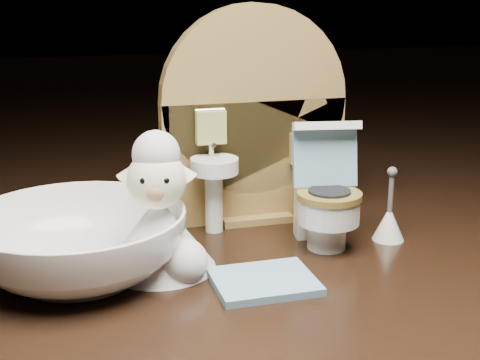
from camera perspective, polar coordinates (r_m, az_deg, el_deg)
The scene contains 6 objects.
backdrop_panel at distance 0.46m, azimuth 1.09°, elevation 4.41°, with size 0.13×0.05×0.15m.
toy_toilet at distance 0.43m, azimuth 7.29°, elevation -1.72°, with size 0.04×0.05×0.08m.
bath_mat at distance 0.38m, azimuth 2.05°, elevation -8.64°, with size 0.06×0.05×0.00m, color #74A2BC.
toilet_brush at distance 0.45m, azimuth 12.60°, elevation -3.42°, with size 0.02×0.02×0.05m.
plush_lamb at distance 0.39m, azimuth -6.94°, elevation -3.57°, with size 0.07×0.07×0.09m.
ceramic_bowl at distance 0.39m, azimuth -13.63°, elevation -5.35°, with size 0.12×0.12×0.04m, color white.
Camera 1 is at (-0.13, -0.37, 0.16)m, focal length 50.00 mm.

